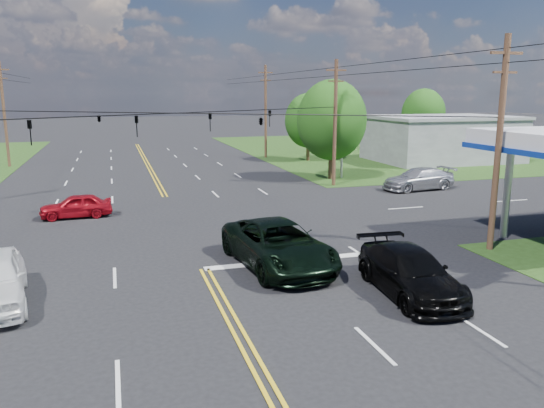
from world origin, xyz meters
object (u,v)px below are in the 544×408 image
object	(u,v)px
pole_ne	(335,122)
tree_right_b	(308,121)
tree_far_r	(423,114)
pickup_dkgreen	(278,245)
pole_left_far	(4,113)
retail_ne	(442,140)
pole_se	(499,142)
pole_right_far	(266,110)
suv_black	(410,272)
tree_right_a	(332,120)

from	to	relation	value
pole_ne	tree_right_b	world-z (taller)	pole_ne
tree_far_r	pickup_dkgreen	size ratio (longest dim) A/B	1.14
pole_left_far	tree_far_r	size ratio (longest dim) A/B	1.31
pole_left_far	tree_far_r	distance (m)	47.05
retail_ne	pole_se	bearing A→B (deg)	-120.38
pole_left_far	pickup_dkgreen	xyz separation A→B (m)	(16.00, -36.51, -4.24)
pole_ne	tree_far_r	distance (m)	29.70
tree_far_r	pickup_dkgreen	world-z (taller)	tree_far_r
tree_far_r	pickup_dkgreen	bearing A→B (deg)	-128.83
retail_ne	pole_left_far	world-z (taller)	pole_left_far
pole_right_far	tree_right_b	bearing A→B (deg)	-48.81
tree_right_b	pickup_dkgreen	size ratio (longest dim) A/B	1.06
pole_se	pole_ne	xyz separation A→B (m)	(0.00, 18.00, 0.00)
pole_left_far	suv_black	xyz separation A→B (m)	(19.57, -40.73, -4.36)
tree_right_a	tree_right_b	xyz separation A→B (m)	(2.50, 12.00, -0.65)
retail_ne	pole_right_far	distance (m)	19.02
pole_ne	pole_left_far	size ratio (longest dim) A/B	0.95
pole_ne	suv_black	world-z (taller)	pole_ne
pole_right_far	tree_far_r	size ratio (longest dim) A/B	1.31
pole_left_far	tree_far_r	world-z (taller)	pole_left_far
pickup_dkgreen	pole_ne	bearing A→B (deg)	54.25
pole_left_far	tree_right_a	bearing A→B (deg)	-30.65
pole_se	pole_right_far	bearing A→B (deg)	90.00
pickup_dkgreen	suv_black	size ratio (longest dim) A/B	1.21
pole_ne	tree_right_b	xyz separation A→B (m)	(3.50, 15.00, -0.70)
tree_far_r	suv_black	xyz separation A→B (m)	(-27.43, -42.73, -3.74)
pole_ne	pole_left_far	world-z (taller)	pole_left_far
tree_right_b	tree_far_r	bearing A→B (deg)	18.92
pole_se	tree_far_r	xyz separation A→B (m)	(21.00, 39.00, -0.37)
tree_far_r	tree_right_a	bearing A→B (deg)	-138.01
retail_ne	pole_ne	distance (m)	20.43
pole_left_far	tree_right_b	distance (m)	29.79
pole_ne	suv_black	size ratio (longest dim) A/B	1.71
retail_ne	suv_black	xyz separation A→B (m)	(-23.43, -32.73, -1.39)
pole_se	pickup_dkgreen	world-z (taller)	pole_se
pole_right_far	tree_right_b	xyz separation A→B (m)	(3.50, -4.00, -0.95)
pole_se	suv_black	size ratio (longest dim) A/B	1.71
pole_ne	tree_right_b	distance (m)	15.42
retail_ne	pickup_dkgreen	bearing A→B (deg)	-133.44
pole_se	tree_right_a	distance (m)	21.02
pickup_dkgreen	tree_right_b	bearing A→B (deg)	61.43
pole_se	pole_right_far	world-z (taller)	pole_right_far
pole_left_far	pole_ne	bearing A→B (deg)	-36.16
pole_left_far	tree_right_b	bearing A→B (deg)	-7.72
retail_ne	pole_left_far	xyz separation A→B (m)	(-43.00, 8.00, 2.97)
tree_right_b	tree_far_r	world-z (taller)	tree_far_r
pole_se	pickup_dkgreen	bearing A→B (deg)	177.20
pole_ne	pickup_dkgreen	size ratio (longest dim) A/B	1.42
retail_ne	pole_ne	world-z (taller)	pole_ne
pole_left_far	pole_right_far	distance (m)	26.00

